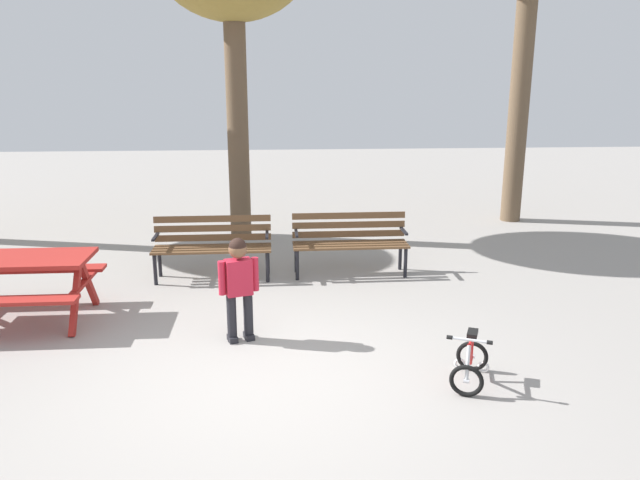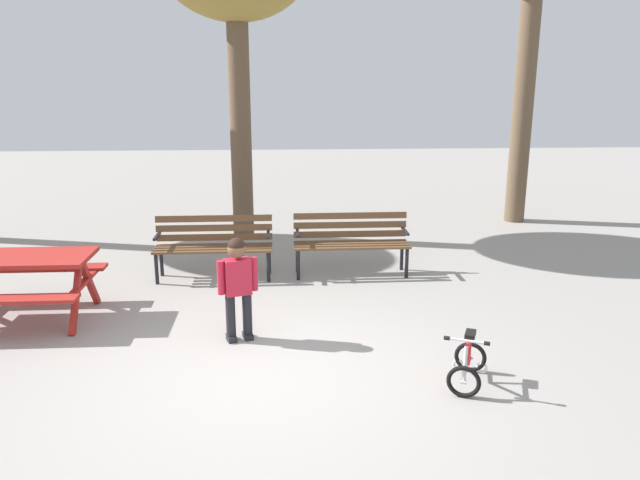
% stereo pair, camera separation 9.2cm
% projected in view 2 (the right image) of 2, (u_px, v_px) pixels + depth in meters
% --- Properties ---
extents(ground, '(36.00, 36.00, 0.00)m').
position_uv_depth(ground, '(262.00, 378.00, 5.80)').
color(ground, gray).
extents(picnic_table, '(1.81, 1.35, 0.79)m').
position_uv_depth(picnic_table, '(10.00, 271.00, 7.01)').
color(picnic_table, maroon).
rests_on(picnic_table, ground).
extents(park_bench_far_left, '(1.60, 0.47, 0.85)m').
position_uv_depth(park_bench_far_left, '(214.00, 242.00, 8.54)').
color(park_bench_far_left, brown).
rests_on(park_bench_far_left, ground).
extents(park_bench_left, '(1.60, 0.47, 0.85)m').
position_uv_depth(park_bench_left, '(351.00, 238.00, 8.71)').
color(park_bench_left, brown).
rests_on(park_bench_left, ground).
extents(child_standing, '(0.41, 0.23, 1.12)m').
position_uv_depth(child_standing, '(238.00, 280.00, 6.47)').
color(child_standing, black).
rests_on(child_standing, ground).
extents(kids_bicycle, '(0.53, 0.63, 0.54)m').
position_uv_depth(kids_bicycle, '(468.00, 364.00, 5.64)').
color(kids_bicycle, black).
rests_on(kids_bicycle, ground).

